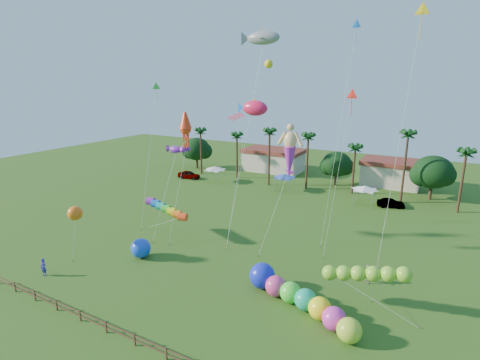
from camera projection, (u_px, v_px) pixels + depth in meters
The scene contains 23 objects.
ground at pixel (185, 305), 32.80m from camera, with size 160.00×160.00×0.00m, color #285116.
tree_line at pixel (349, 165), 67.15m from camera, with size 69.46×8.91×11.00m.
buildings_row at pixel (323, 167), 75.94m from camera, with size 35.00×7.00×4.00m.
tent_row at pixel (283, 176), 65.58m from camera, with size 31.00×4.00×0.60m.
fence at pixel (134, 338), 27.58m from camera, with size 36.12×0.12×1.00m.
car_a at pixel (189, 175), 74.86m from camera, with size 1.82×4.54×1.55m, color #4C4C54.
car_b at pixel (391, 203), 57.77m from camera, with size 1.40×4.01×1.32m, color #4C4C54.
spectator_a at pixel (43, 267), 37.44m from camera, with size 0.68×0.44×1.85m, color #312D9D.
spectator_b at pixel (368, 274), 36.09m from camera, with size 0.91×0.71×1.87m, color #AF9592.
caterpillar_inflatable at pixel (297, 297), 32.18m from camera, with size 11.56×6.24×2.44m.
blue_ball at pixel (141, 248), 41.32m from camera, with size 2.19×2.19×2.19m, color blue.
rainbow_tube at pixel (171, 214), 45.43m from camera, with size 8.98×1.76×3.76m.
green_worm at pixel (330, 273), 32.58m from camera, with size 11.12×2.59×3.60m.
orange_ball_kite at pixel (75, 213), 39.86m from camera, with size 1.65×1.69×6.11m.
merman_kite at pixel (290, 153), 41.39m from camera, with size 3.22×5.17×14.02m.
fish_kite at pixel (255, 108), 43.12m from camera, with size 4.90×6.56×16.92m.
shark_kite at pixel (263, 38), 42.58m from camera, with size 5.72×8.11×24.71m.
squid_kite at pixel (186, 129), 44.65m from camera, with size 1.98×5.05×15.54m.
lobster_kite at pixel (176, 149), 45.55m from camera, with size 3.48×5.40×11.53m.
delta_kite_red at pixel (352, 97), 39.03m from camera, with size 1.85×3.35×18.23m.
delta_kite_yellow at pixel (422, 15), 30.42m from camera, with size 1.76×4.92×25.23m.
delta_kite_green at pixel (156, 89), 48.05m from camera, with size 0.91×4.94×18.84m.
delta_kite_blue at pixel (356, 31), 41.06m from camera, with size 1.88×4.78×25.52m.
Camera 1 is at (18.32, -22.85, 19.02)m, focal length 28.00 mm.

